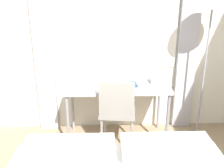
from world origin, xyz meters
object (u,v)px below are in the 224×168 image
(standing_lamp, at_px, (213,4))
(book, at_px, (127,85))
(desk, at_px, (117,89))
(desk_chair, at_px, (117,109))
(telephone, at_px, (156,79))

(standing_lamp, relative_size, book, 7.23)
(desk, xyz_separation_m, standing_lamp, (1.03, -0.03, 0.98))
(desk_chair, bearing_deg, desk, 94.76)
(standing_lamp, xyz_separation_m, book, (-0.92, -0.02, -0.91))
(desk, relative_size, standing_lamp, 0.66)
(desk, bearing_deg, book, -25.47)
(desk, bearing_deg, telephone, 5.68)
(desk_chair, relative_size, telephone, 5.04)
(book, bearing_deg, desk_chair, -120.14)
(telephone, relative_size, book, 0.69)
(desk, xyz_separation_m, desk_chair, (-0.01, -0.26, -0.15))
(book, bearing_deg, desk, 154.53)
(standing_lamp, bearing_deg, book, -178.49)
(telephone, bearing_deg, desk, -174.32)
(telephone, xyz_separation_m, book, (-0.37, -0.10, -0.03))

